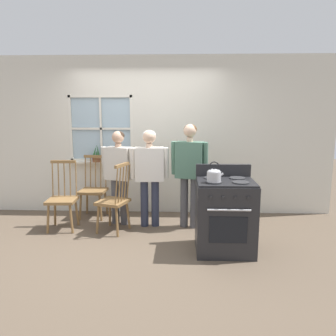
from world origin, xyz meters
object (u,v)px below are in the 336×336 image
(person_teen_center, at_px, (149,169))
(chair_center_cluster, at_px, (114,201))
(chair_near_wall, at_px, (93,190))
(stove, at_px, (225,215))
(chair_by_window, at_px, (62,199))
(person_elderly_left, at_px, (119,169))
(person_adult_right, at_px, (190,166))
(potted_plant, at_px, (97,157))
(kettle, at_px, (214,175))

(person_teen_center, bearing_deg, chair_center_cluster, -156.91)
(chair_center_cluster, bearing_deg, chair_near_wall, -125.36)
(stove, bearing_deg, chair_by_window, 163.58)
(person_elderly_left, relative_size, person_teen_center, 0.98)
(person_adult_right, bearing_deg, potted_plant, 171.20)
(chair_near_wall, xyz_separation_m, stove, (2.03, -1.28, 0.01))
(stove, height_order, potted_plant, potted_plant)
(person_elderly_left, xyz_separation_m, stove, (1.53, -0.96, -0.41))
(person_adult_right, bearing_deg, kettle, -59.94)
(chair_near_wall, bearing_deg, kettle, -33.44)
(stove, bearing_deg, person_teen_center, 140.24)
(person_teen_center, relative_size, person_adult_right, 0.94)
(chair_center_cluster, xyz_separation_m, person_adult_right, (1.11, 0.23, 0.50))
(person_teen_center, relative_size, potted_plant, 5.02)
(chair_center_cluster, distance_m, potted_plant, 1.16)
(stove, bearing_deg, person_elderly_left, 147.95)
(potted_plant, bearing_deg, person_adult_right, -23.34)
(potted_plant, bearing_deg, chair_by_window, -111.57)
(person_adult_right, bearing_deg, chair_near_wall, 179.29)
(chair_near_wall, relative_size, person_elderly_left, 0.70)
(chair_near_wall, relative_size, stove, 0.96)
(chair_by_window, xyz_separation_m, person_adult_right, (1.92, 0.15, 0.50))
(person_elderly_left, xyz_separation_m, kettle, (1.37, -1.09, 0.14))
(chair_near_wall, distance_m, kettle, 2.41)
(chair_by_window, bearing_deg, stove, -19.74)
(chair_near_wall, relative_size, person_adult_right, 0.65)
(chair_center_cluster, bearing_deg, person_teen_center, 135.54)
(chair_near_wall, distance_m, person_adult_right, 1.73)
(person_elderly_left, xyz_separation_m, person_teen_center, (0.49, -0.09, 0.03))
(chair_near_wall, bearing_deg, person_teen_center, -18.93)
(chair_by_window, relative_size, person_adult_right, 0.65)
(person_elderly_left, bearing_deg, person_adult_right, 11.96)
(chair_by_window, distance_m, chair_center_cluster, 0.81)
(stove, bearing_deg, person_adult_right, 117.22)
(person_teen_center, bearing_deg, chair_near_wall, 153.55)
(chair_by_window, xyz_separation_m, chair_near_wall, (0.32, 0.58, 0.00))
(person_teen_center, distance_m, stove, 1.43)
(chair_near_wall, height_order, person_elderly_left, person_elderly_left)
(potted_plant, bearing_deg, person_teen_center, -33.93)
(chair_by_window, bearing_deg, chair_center_cluster, -9.22)
(person_teen_center, relative_size, stove, 1.38)
(person_elderly_left, distance_m, potted_plant, 0.76)
(chair_near_wall, bearing_deg, chair_center_cluster, -50.30)
(chair_by_window, relative_size, kettle, 4.21)
(chair_center_cluster, xyz_separation_m, person_elderly_left, (0.01, 0.35, 0.42))
(person_elderly_left, distance_m, stove, 1.86)
(stove, bearing_deg, chair_center_cluster, 158.48)
(chair_by_window, distance_m, chair_near_wall, 0.67)
(chair_near_wall, height_order, person_teen_center, person_teen_center)
(chair_by_window, relative_size, chair_near_wall, 1.00)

